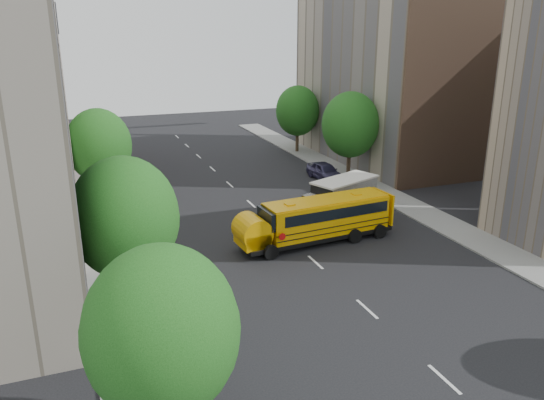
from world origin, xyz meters
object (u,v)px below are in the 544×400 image
school_bus (316,218)px  parked_car_2 (119,165)px  street_tree_4 (350,125)px  parked_car_1 (124,199)px  street_tree_2 (99,146)px  street_tree_0 (162,332)px  street_tree_5 (298,111)px  parked_car_0 (178,295)px  parked_car_4 (325,171)px  street_tree_1 (125,218)px  safari_truck (340,197)px

school_bus → parked_car_2: school_bus is taller
street_tree_4 → parked_car_1: size_ratio=2.02×
street_tree_2 → school_bus: bearing=-46.6°
street_tree_0 → street_tree_4: street_tree_4 is taller
street_tree_0 → school_bus: 19.61m
street_tree_4 → street_tree_5: size_ratio=1.08×
school_bus → parked_car_0: size_ratio=2.79×
parked_car_0 → parked_car_4: 25.75m
street_tree_1 → street_tree_4: size_ratio=0.98×
school_bus → safari_truck: school_bus is taller
safari_truck → parked_car_4: (3.54, 9.62, -0.71)m
parked_car_4 → street_tree_2: bearing=178.2°
street_tree_2 → street_tree_4: size_ratio=0.95×
street_tree_4 → parked_car_2: street_tree_4 is taller
street_tree_5 → school_bus: size_ratio=0.71×
safari_truck → street_tree_5: bearing=53.3°
street_tree_5 → school_bus: bearing=-111.0°
street_tree_2 → parked_car_2: size_ratio=1.56×
street_tree_4 → school_bus: size_ratio=0.76×
street_tree_0 → safari_truck: bearing=49.2°
safari_truck → parked_car_1: 16.88m
street_tree_1 → street_tree_5: (22.00, 30.00, -0.25)m
safari_truck → parked_car_0: (-14.06, -9.17, -0.86)m
street_tree_4 → safari_truck: street_tree_4 is taller
school_bus → safari_truck: size_ratio=1.51×
safari_truck → parked_car_0: size_ratio=1.85×
street_tree_2 → street_tree_5: 25.06m
street_tree_2 → street_tree_4: street_tree_4 is taller
safari_truck → parked_car_1: size_ratio=1.75×
parked_car_0 → parked_car_1: bearing=-90.6°
street_tree_4 → street_tree_5: street_tree_4 is taller
safari_truck → parked_car_2: (-14.06, 19.48, -0.82)m
street_tree_5 → parked_car_1: (-20.60, -13.20, -4.04)m
parked_car_0 → parked_car_4: bearing=-136.4°
street_tree_0 → parked_car_0: bearing=77.2°
street_tree_5 → safari_truck: size_ratio=1.07×
safari_truck → school_bus: bearing=-156.6°
street_tree_2 → street_tree_4: 22.00m
parked_car_0 → parked_car_1: parked_car_1 is taller
street_tree_5 → school_bus: street_tree_5 is taller
street_tree_2 → street_tree_5: size_ratio=1.03×
street_tree_1 → parked_car_1: (1.40, 16.80, -4.29)m
street_tree_1 → street_tree_2: 18.00m
parked_car_2 → parked_car_0: bearing=88.8°
street_tree_1 → parked_car_1: 17.39m
street_tree_4 → parked_car_4: street_tree_4 is taller
safari_truck → parked_car_4: 10.27m
street_tree_4 → parked_car_0: 27.35m
safari_truck → street_tree_2: bearing=129.1°
street_tree_4 → parked_car_4: (-2.20, 0.44, -4.27)m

